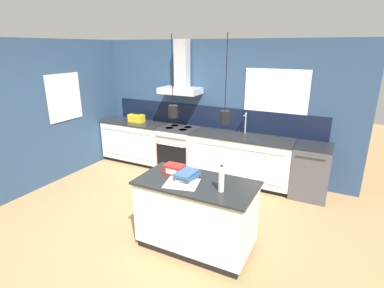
{
  "coord_description": "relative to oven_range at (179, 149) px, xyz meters",
  "views": [
    {
      "loc": [
        2.31,
        -3.39,
        2.47
      ],
      "look_at": [
        0.36,
        0.47,
        1.05
      ],
      "focal_mm": 28.0,
      "sensor_mm": 36.0,
      "label": 1
    }
  ],
  "objects": [
    {
      "name": "bottle_on_island",
      "position": [
        1.79,
        -2.21,
        0.59
      ],
      "size": [
        0.07,
        0.07,
        0.32
      ],
      "color": "silver",
      "rests_on": "kitchen_island"
    },
    {
      "name": "wall_back",
      "position": [
        0.54,
        0.31,
        0.9
      ],
      "size": [
        5.6,
        2.55,
        2.6
      ],
      "color": "navy",
      "rests_on": "ground_plane"
    },
    {
      "name": "dishwasher",
      "position": [
        2.56,
        0.0,
        0.0
      ],
      "size": [
        0.59,
        0.65,
        0.91
      ],
      "color": "#4C4C51",
      "rests_on": "ground_plane"
    },
    {
      "name": "counter_run_left",
      "position": [
        -1.09,
        0.01,
        0.01
      ],
      "size": [
        1.43,
        0.64,
        0.91
      ],
      "color": "black",
      "rests_on": "ground_plane"
    },
    {
      "name": "book_stack",
      "position": [
        1.31,
        -2.11,
        0.51
      ],
      "size": [
        0.28,
        0.34,
        0.11
      ],
      "color": "silver",
      "rests_on": "kitchen_island"
    },
    {
      "name": "oven_range",
      "position": [
        0.0,
        0.0,
        0.0
      ],
      "size": [
        0.77,
        0.66,
        0.91
      ],
      "color": "#B5B5BA",
      "rests_on": "ground_plane"
    },
    {
      "name": "counter_run_sink",
      "position": [
        1.32,
        0.01,
        0.01
      ],
      "size": [
        1.9,
        0.64,
        1.31
      ],
      "color": "black",
      "rests_on": "ground_plane"
    },
    {
      "name": "kitchen_island",
      "position": [
        1.44,
        -2.12,
        0.0
      ],
      "size": [
        1.45,
        0.76,
        0.91
      ],
      "color": "black",
      "rests_on": "ground_plane"
    },
    {
      "name": "yellow_toolbox",
      "position": [
        -1.05,
        0.0,
        0.54
      ],
      "size": [
        0.34,
        0.18,
        0.19
      ],
      "color": "gold",
      "rests_on": "counter_run_left"
    },
    {
      "name": "ground_plane",
      "position": [
        0.56,
        -1.69,
        -0.46
      ],
      "size": [
        16.0,
        16.0,
        0.0
      ],
      "primitive_type": "plane",
      "color": "#A87F51",
      "rests_on": "ground"
    },
    {
      "name": "wall_left",
      "position": [
        -1.87,
        -0.99,
        0.85
      ],
      "size": [
        0.08,
        3.8,
        2.6
      ],
      "color": "navy",
      "rests_on": "ground_plane"
    },
    {
      "name": "red_supply_box",
      "position": [
        1.08,
        -2.04,
        0.52
      ],
      "size": [
        0.25,
        0.17,
        0.13
      ],
      "color": "red",
      "rests_on": "kitchen_island"
    },
    {
      "name": "paper_pile",
      "position": [
        1.3,
        -2.24,
        0.46
      ],
      "size": [
        0.46,
        0.42,
        0.01
      ],
      "color": "silver",
      "rests_on": "kitchen_island"
    }
  ]
}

